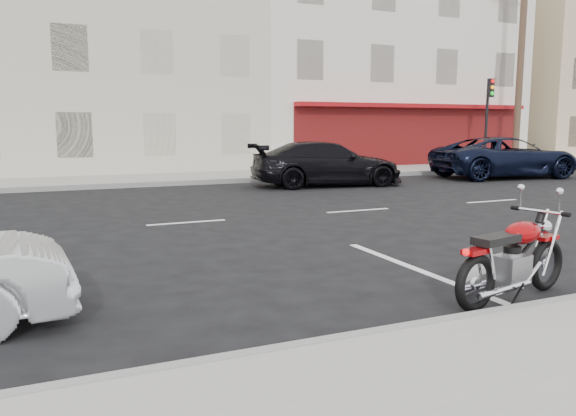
# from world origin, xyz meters

# --- Properties ---
(ground) EXTENTS (120.00, 120.00, 0.00)m
(ground) POSITION_xyz_m (0.00, 0.00, 0.00)
(ground) COLOR black
(ground) RESTS_ON ground
(sidewalk_far) EXTENTS (80.00, 3.40, 0.15)m
(sidewalk_far) POSITION_xyz_m (-5.00, 8.70, 0.07)
(sidewalk_far) COLOR gray
(sidewalk_far) RESTS_ON ground
(curb_far) EXTENTS (80.00, 0.12, 0.16)m
(curb_far) POSITION_xyz_m (-5.00, 7.00, 0.08)
(curb_far) COLOR gray
(curb_far) RESTS_ON ground
(bldg_cream) EXTENTS (12.00, 12.00, 11.50)m
(bldg_cream) POSITION_xyz_m (-2.00, 16.30, 5.75)
(bldg_cream) COLOR #BDB6A0
(bldg_cream) RESTS_ON ground
(bldg_corner) EXTENTS (14.00, 12.00, 12.50)m
(bldg_corner) POSITION_xyz_m (11.00, 16.30, 6.25)
(bldg_corner) COLOR beige
(bldg_corner) RESTS_ON ground
(bldg_far_east) EXTENTS (12.00, 12.00, 11.00)m
(bldg_far_east) POSITION_xyz_m (26.00, 16.30, 5.50)
(bldg_far_east) COLOR tan
(bldg_far_east) RESTS_ON ground
(utility_pole) EXTENTS (1.80, 0.30, 9.00)m
(utility_pole) POSITION_xyz_m (15.50, 8.60, 4.74)
(utility_pole) COLOR #422D1E
(utility_pole) RESTS_ON sidewalk_far
(traffic_light) EXTENTS (0.26, 0.30, 3.80)m
(traffic_light) POSITION_xyz_m (13.50, 8.33, 2.56)
(traffic_light) COLOR black
(traffic_light) RESTS_ON sidewalk_far
(fire_hydrant) EXTENTS (0.20, 0.20, 0.72)m
(fire_hydrant) POSITION_xyz_m (12.00, 8.50, 0.53)
(fire_hydrant) COLOR beige
(fire_hydrant) RESTS_ON sidewalk_far
(motorcycle) EXTENTS (1.96, 0.75, 0.99)m
(motorcycle) POSITION_xyz_m (0.84, -6.32, 0.45)
(motorcycle) COLOR black
(motorcycle) RESTS_ON ground
(suv_far) EXTENTS (5.74, 3.20, 1.52)m
(suv_far) POSITION_xyz_m (11.20, 4.85, 0.76)
(suv_far) COLOR black
(suv_far) RESTS_ON ground
(car_far) EXTENTS (5.14, 2.66, 1.43)m
(car_far) POSITION_xyz_m (3.81, 5.02, 0.71)
(car_far) COLOR black
(car_far) RESTS_ON ground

